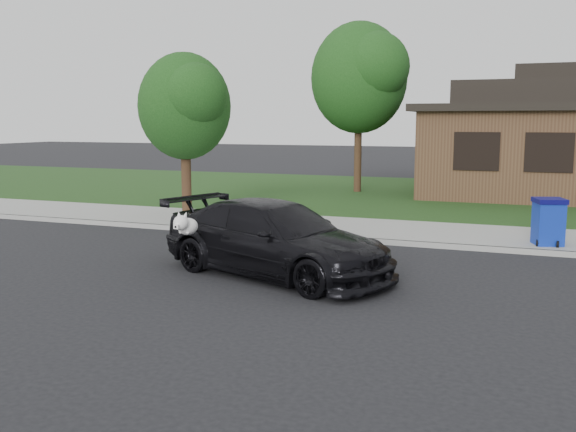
% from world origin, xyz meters
% --- Properties ---
extents(ground, '(120.00, 120.00, 0.00)m').
position_xyz_m(ground, '(0.00, 0.00, 0.00)').
color(ground, black).
rests_on(ground, ground).
extents(sidewalk, '(60.00, 3.00, 0.12)m').
position_xyz_m(sidewalk, '(0.00, 5.00, 0.06)').
color(sidewalk, gray).
rests_on(sidewalk, ground).
extents(curb, '(60.00, 0.12, 0.12)m').
position_xyz_m(curb, '(0.00, 3.50, 0.06)').
color(curb, gray).
rests_on(curb, ground).
extents(lawn, '(60.00, 13.00, 0.13)m').
position_xyz_m(lawn, '(0.00, 13.00, 0.07)').
color(lawn, '#193814').
rests_on(lawn, ground).
extents(sedan, '(5.05, 3.37, 1.36)m').
position_xyz_m(sedan, '(-2.63, -0.14, 0.68)').
color(sedan, black).
rests_on(sedan, ground).
extents(recycling_bin, '(0.77, 0.77, 1.03)m').
position_xyz_m(recycling_bin, '(2.10, 4.15, 0.64)').
color(recycling_bin, '#0E299D').
rests_on(recycling_bin, sidewalk).
extents(tree_0, '(3.78, 3.60, 6.34)m').
position_xyz_m(tree_0, '(-4.34, 12.88, 4.48)').
color(tree_0, '#332114').
rests_on(tree_0, ground).
extents(tree_2, '(2.73, 2.60, 4.59)m').
position_xyz_m(tree_2, '(-7.38, 5.11, 3.27)').
color(tree_2, '#332114').
rests_on(tree_2, ground).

